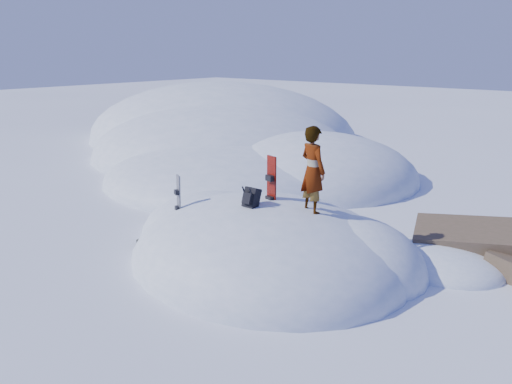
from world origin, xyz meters
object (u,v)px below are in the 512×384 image
Objects in this scene: snowboard_red at (271,191)px; person at (313,171)px; snowboard_dark at (178,202)px; backpack at (251,198)px.

snowboard_red is 0.87× the size of person.
person is (3.15, 1.19, 1.07)m from snowboard_dark.
person reaches higher than snowboard_red.
snowboard_dark is 2.54× the size of backpack.
snowboard_dark is 0.70× the size of person.
person is at bearing 35.71° from backpack.
snowboard_dark is at bearing -167.37° from backpack.
snowboard_dark is 3.54m from person.
snowboard_red is at bearing 54.64° from snowboard_dark.
snowboard_dark is (-2.04, -1.13, -0.41)m from snowboard_red.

